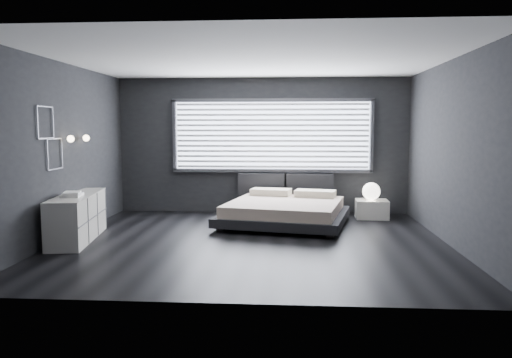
{
  "coord_description": "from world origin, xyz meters",
  "views": [
    {
      "loc": [
        0.59,
        -7.62,
        1.78
      ],
      "look_at": [
        0.0,
        0.85,
        0.9
      ],
      "focal_mm": 35.0,
      "sensor_mm": 36.0,
      "label": 1
    }
  ],
  "objects": [
    {
      "name": "wall_art_upper",
      "position": [
        -2.98,
        -0.55,
        1.85
      ],
      "size": [
        0.01,
        0.48,
        0.48
      ],
      "color": "#47474C",
      "rests_on": "ground"
    },
    {
      "name": "sconce_near",
      "position": [
        -2.88,
        0.05,
        1.6
      ],
      "size": [
        0.18,
        0.11,
        0.11
      ],
      "color": "silver",
      "rests_on": "ground"
    },
    {
      "name": "bed",
      "position": [
        0.49,
        1.44,
        0.26
      ],
      "size": [
        2.54,
        2.47,
        0.56
      ],
      "color": "black",
      "rests_on": "ground"
    },
    {
      "name": "nightstand",
      "position": [
        2.19,
        2.21,
        0.18
      ],
      "size": [
        0.64,
        0.54,
        0.36
      ],
      "primitive_type": "cube",
      "rotation": [
        0.0,
        0.0,
        -0.04
      ],
      "color": "silver",
      "rests_on": "ground"
    },
    {
      "name": "dresser",
      "position": [
        -2.78,
        -0.03,
        0.36
      ],
      "size": [
        0.77,
        1.86,
        0.72
      ],
      "color": "silver",
      "rests_on": "ground"
    },
    {
      "name": "orb_lamp",
      "position": [
        2.17,
        2.2,
        0.53
      ],
      "size": [
        0.34,
        0.34,
        0.34
      ],
      "primitive_type": "sphere",
      "color": "white",
      "rests_on": "nightstand"
    },
    {
      "name": "book_stack",
      "position": [
        -2.76,
        -0.24,
        0.76
      ],
      "size": [
        0.33,
        0.4,
        0.07
      ],
      "color": "white",
      "rests_on": "dresser"
    },
    {
      "name": "window",
      "position": [
        0.2,
        2.7,
        1.61
      ],
      "size": [
        4.14,
        0.09,
        1.52
      ],
      "color": "white",
      "rests_on": "ground"
    },
    {
      "name": "headboard",
      "position": [
        0.48,
        2.64,
        0.57
      ],
      "size": [
        1.96,
        0.16,
        0.52
      ],
      "color": "black",
      "rests_on": "ground"
    },
    {
      "name": "room",
      "position": [
        0.0,
        0.0,
        1.4
      ],
      "size": [
        6.04,
        6.0,
        2.8
      ],
      "color": "black",
      "rests_on": "ground"
    },
    {
      "name": "sconce_far",
      "position": [
        -2.88,
        0.65,
        1.6
      ],
      "size": [
        0.18,
        0.11,
        0.11
      ],
      "color": "silver",
      "rests_on": "ground"
    },
    {
      "name": "wall_art_lower",
      "position": [
        -2.98,
        -0.3,
        1.38
      ],
      "size": [
        0.01,
        0.48,
        0.48
      ],
      "color": "#47474C",
      "rests_on": "ground"
    }
  ]
}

